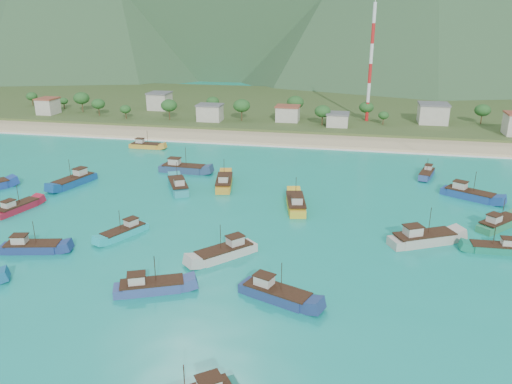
% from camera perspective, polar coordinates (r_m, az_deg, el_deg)
% --- Properties ---
extents(ground, '(600.00, 600.00, 0.00)m').
position_cam_1_polar(ground, '(92.11, -4.62, -5.27)').
color(ground, '#0C8680').
rests_on(ground, ground).
extents(beach, '(400.00, 18.00, 1.20)m').
position_cam_1_polar(beach, '(165.50, 2.94, 6.03)').
color(beach, beige).
rests_on(beach, ground).
extents(land, '(400.00, 110.00, 2.40)m').
position_cam_1_polar(land, '(224.79, 5.35, 9.56)').
color(land, '#385123').
rests_on(land, ground).
extents(surf_line, '(400.00, 2.50, 0.08)m').
position_cam_1_polar(surf_line, '(156.39, 2.41, 5.24)').
color(surf_line, white).
rests_on(surf_line, ground).
extents(village, '(220.24, 29.74, 6.80)m').
position_cam_1_polar(village, '(187.02, 10.20, 8.75)').
color(village, beige).
rests_on(village, ground).
extents(vegetation, '(278.42, 25.57, 8.51)m').
position_cam_1_polar(vegetation, '(188.40, 2.54, 9.34)').
color(vegetation, '#235623').
rests_on(vegetation, ground).
extents(radio_tower, '(1.20, 1.20, 41.36)m').
position_cam_1_polar(radio_tower, '(188.90, 12.98, 14.11)').
color(radio_tower, red).
rests_on(radio_tower, ground).
extents(boat_1, '(6.72, 9.75, 5.61)m').
position_cam_1_polar(boat_1, '(95.79, -14.82, -4.48)').
color(boat_1, '#19B0B7').
rests_on(boat_1, ground).
extents(boat_6, '(9.92, 10.37, 6.55)m').
position_cam_1_polar(boat_6, '(84.80, -3.53, -6.93)').
color(boat_6, beige).
rests_on(boat_6, ground).
extents(boat_8, '(10.69, 5.22, 6.07)m').
position_cam_1_polar(boat_8, '(94.81, -24.22, -5.82)').
color(boat_8, navy).
rests_on(boat_8, ground).
extents(boat_9, '(11.37, 6.95, 6.47)m').
position_cam_1_polar(boat_9, '(73.05, 2.30, -11.60)').
color(boat_9, navy).
rests_on(boat_9, ground).
extents(boat_11, '(10.74, 6.91, 6.13)m').
position_cam_1_polar(boat_11, '(76.41, -11.95, -10.60)').
color(boat_11, '#304582').
rests_on(boat_11, ground).
extents(boat_12, '(5.26, 10.26, 5.82)m').
position_cam_1_polar(boat_12, '(115.22, -25.65, -1.67)').
color(boat_12, maroon).
rests_on(boat_12, ground).
extents(boat_16, '(9.28, 3.07, 5.42)m').
position_cam_1_polar(boat_16, '(95.89, 25.79, -5.86)').
color(boat_16, '#11775A').
rests_on(boat_16, ground).
extents(boat_17, '(9.86, 3.02, 5.81)m').
position_cam_1_polar(boat_17, '(157.73, -12.49, 5.16)').
color(boat_17, orange).
rests_on(boat_17, ground).
extents(boat_18, '(11.70, 8.68, 6.81)m').
position_cam_1_polar(boat_18, '(120.80, 23.13, -0.28)').
color(boat_18, navy).
rests_on(boat_18, ground).
extents(boat_19, '(8.47, 11.87, 6.87)m').
position_cam_1_polar(boat_19, '(118.07, -8.89, 0.67)').
color(boat_19, teal).
rests_on(boat_19, ground).
extents(boat_21, '(12.57, 8.83, 7.25)m').
position_cam_1_polar(boat_21, '(94.08, 18.54, -5.12)').
color(boat_21, '#ADA89C').
rests_on(boat_21, ground).
extents(boat_24, '(12.20, 3.95, 7.15)m').
position_cam_1_polar(boat_24, '(131.17, -8.35, 2.64)').
color(boat_24, navy).
rests_on(boat_24, ground).
extents(boat_25, '(5.71, 12.22, 6.95)m').
position_cam_1_polar(boat_25, '(119.14, -3.66, 1.05)').
color(boat_25, gold).
rests_on(boat_25, ground).
extents(boat_26, '(4.99, 9.29, 5.27)m').
position_cam_1_polar(boat_26, '(133.77, 18.93, 1.95)').
color(boat_26, navy).
rests_on(boat_26, ground).
extents(boat_27, '(5.81, 12.30, 7.00)m').
position_cam_1_polar(boat_27, '(105.81, 4.58, -1.39)').
color(boat_27, gold).
rests_on(boat_27, ground).
extents(boat_28, '(9.52, 9.84, 6.25)m').
position_cam_1_polar(boat_28, '(106.66, 25.98, -3.30)').
color(boat_28, '#257E52').
rests_on(boat_28, ground).
extents(boat_29, '(6.41, 12.24, 6.94)m').
position_cam_1_polar(boat_29, '(127.84, -20.05, 1.17)').
color(boat_29, navy).
rests_on(boat_29, ground).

